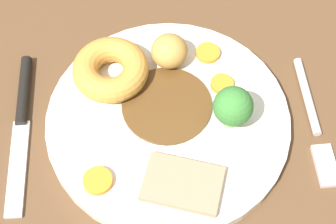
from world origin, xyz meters
The scene contains 12 objects.
dining_table centered at (0.00, 0.00, 1.80)cm, with size 120.00×84.00×3.60cm, color brown.
dinner_plate centered at (-1.98, 1.37, 4.30)cm, with size 25.25×25.25×1.40cm, color silver.
gravy_pool centered at (-1.83, 0.10, 5.15)cm, with size 9.44×9.44×0.30cm, color #563819.
meat_slice_main centered at (-3.38, 8.95, 5.40)cm, with size 7.40×4.97×0.80cm, color tan.
yorkshire_pudding centered at (4.12, -3.64, 6.38)cm, with size 8.12×8.12×2.76cm, color #C68938.
roast_potato_left centered at (-2.10, -5.80, 6.79)cm, with size 3.95×4.02×3.58cm, color #BC8C42.
carrot_coin_front centered at (-6.37, -6.71, 5.29)cm, with size 2.65×2.65×0.59cm, color orange.
carrot_coin_back centered at (4.69, 8.66, 5.34)cm, with size 2.84×2.84×0.67cm, color orange.
carrot_coin_side centered at (-7.71, -2.56, 5.29)cm, with size 2.45×2.45×0.57cm, color orange.
broccoli_floret centered at (-8.32, 1.93, 7.95)cm, with size 4.00×4.00×5.08cm.
fork centered at (-17.31, 1.47, 3.99)cm, with size 2.88×15.32×0.90cm.
knife centered at (13.44, 0.90, 4.05)cm, with size 2.75×18.56×1.20cm.
Camera 1 is at (-2.07, 28.13, 50.51)cm, focal length 54.79 mm.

